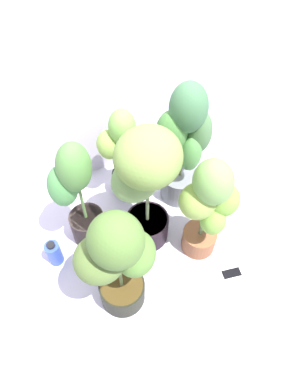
{
  "coord_description": "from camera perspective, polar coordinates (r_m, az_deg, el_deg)",
  "views": [
    {
      "loc": [
        -0.56,
        -0.89,
        2.04
      ],
      "look_at": [
        -0.0,
        0.2,
        0.42
      ],
      "focal_mm": 32.65,
      "sensor_mm": 36.0,
      "label": 1
    }
  ],
  "objects": [
    {
      "name": "potted_plant_center",
      "position": [
        1.88,
        0.21,
        1.87
      ],
      "size": [
        0.41,
        0.39,
        0.92
      ],
      "color": "black",
      "rests_on": "ground"
    },
    {
      "name": "potted_plant_back_left",
      "position": [
        2.02,
        -10.92,
        -0.54
      ],
      "size": [
        0.34,
        0.28,
        0.84
      ],
      "color": "#332825",
      "rests_on": "ground"
    },
    {
      "name": "ground_plane",
      "position": [
        2.29,
        2.41,
        -10.08
      ],
      "size": [
        8.0,
        8.0,
        0.0
      ],
      "primitive_type": "plane",
      "color": "silver",
      "rests_on": "ground"
    },
    {
      "name": "nutrient_bottle",
      "position": [
        2.26,
        -14.46,
        -9.61
      ],
      "size": [
        0.09,
        0.09,
        0.2
      ],
      "color": "blue",
      "rests_on": "ground"
    },
    {
      "name": "potted_plant_front_left",
      "position": [
        1.74,
        -4.39,
        -11.07
      ],
      "size": [
        0.49,
        0.37,
        0.82
      ],
      "color": "black",
      "rests_on": "ground"
    },
    {
      "name": "potted_plant_front_right",
      "position": [
        1.96,
        10.49,
        -2.24
      ],
      "size": [
        0.38,
        0.29,
        0.8
      ],
      "color": "#925736",
      "rests_on": "ground"
    },
    {
      "name": "cell_phone",
      "position": [
        2.29,
        14.11,
        -12.77
      ],
      "size": [
        0.16,
        0.1,
        0.01
      ],
      "rotation": [
        0.0,
        0.0,
        -1.8
      ],
      "color": "white",
      "rests_on": "ground"
    },
    {
      "name": "mylar_back_wall",
      "position": [
        2.11,
        -8.76,
        22.67
      ],
      "size": [
        3.2,
        0.01,
        2.0
      ],
      "primitive_type": "cube",
      "color": "silver",
      "rests_on": "ground"
    },
    {
      "name": "potted_plant_back_right",
      "position": [
        2.17,
        6.57,
        7.85
      ],
      "size": [
        0.37,
        0.27,
        0.95
      ],
      "color": "slate",
      "rests_on": "ground"
    },
    {
      "name": "potted_plant_back_center",
      "position": [
        2.26,
        -3.37,
        6.51
      ],
      "size": [
        0.36,
        0.28,
        0.73
      ],
      "color": "black",
      "rests_on": "ground"
    }
  ]
}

